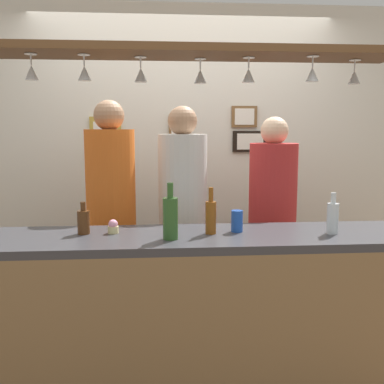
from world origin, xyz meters
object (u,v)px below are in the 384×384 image
person_right_red_shirt (272,209)px  picture_frame_upper_small (244,117)px  person_left_orange_shirt (111,202)px  person_middle_white_patterned_shirt (183,204)px  bottle_beer_amber_tall (211,216)px  picture_frame_lower_pair (250,141)px  picture_frame_caricature (106,137)px  bottle_champagne_green (170,217)px  bottle_beer_brown_stubby (84,221)px  cupcake (113,227)px  picture_frame_crest (179,130)px  bottle_soda_clear (333,217)px  drink_can (237,221)px

person_right_red_shirt → picture_frame_upper_small: (-0.07, 0.71, 0.68)m
person_left_orange_shirt → person_middle_white_patterned_shirt: person_left_orange_shirt is taller
person_right_red_shirt → bottle_beer_amber_tall: size_ratio=6.36×
person_left_orange_shirt → picture_frame_lower_pair: size_ratio=5.87×
person_right_red_shirt → picture_frame_caricature: 1.52m
person_right_red_shirt → bottle_champagne_green: bearing=-134.0°
bottle_beer_brown_stubby → picture_frame_caricature: bearing=90.8°
person_left_orange_shirt → bottle_champagne_green: (0.39, -0.78, 0.04)m
bottle_beer_brown_stubby → cupcake: 0.16m
person_right_red_shirt → picture_frame_crest: size_ratio=6.36×
bottle_soda_clear → picture_frame_lower_pair: size_ratio=0.77×
bottle_beer_amber_tall → picture_frame_lower_pair: (0.51, 1.39, 0.37)m
picture_frame_crest → picture_frame_upper_small: picture_frame_upper_small is taller
picture_frame_crest → picture_frame_lower_pair: (0.61, 0.00, -0.10)m
bottle_beer_amber_tall → picture_frame_crest: 1.47m
bottle_beer_brown_stubby → picture_frame_upper_small: bearing=49.2°
picture_frame_crest → bottle_soda_clear: bearing=-61.8°
drink_can → picture_frame_upper_small: bearing=77.5°
person_left_orange_shirt → bottle_soda_clear: (1.29, -0.73, 0.02)m
bottle_beer_amber_tall → bottle_soda_clear: bottle_beer_amber_tall is taller
drink_can → person_left_orange_shirt: bearing=140.0°
picture_frame_crest → person_left_orange_shirt: bearing=-125.8°
bottle_beer_brown_stubby → bottle_champagne_green: bearing=-18.0°
bottle_champagne_green → picture_frame_upper_small: bearing=65.5°
person_left_orange_shirt → bottle_beer_amber_tall: (0.61, -0.68, 0.02)m
picture_frame_upper_small → picture_frame_lower_pair: size_ratio=0.73×
person_middle_white_patterned_shirt → picture_frame_lower_pair: size_ratio=5.75×
bottle_beer_amber_tall → picture_frame_crest: (-0.10, 1.39, 0.47)m
person_middle_white_patterned_shirt → picture_frame_lower_pair: person_middle_white_patterned_shirt is taller
person_middle_white_patterned_shirt → person_right_red_shirt: size_ratio=1.04×
picture_frame_caricature → picture_frame_lower_pair: bearing=0.0°
bottle_beer_amber_tall → bottle_beer_brown_stubby: bottle_beer_amber_tall is taller
drink_can → picture_frame_lower_pair: 1.46m
picture_frame_lower_pair → bottle_soda_clear: bearing=-83.5°
picture_frame_crest → picture_frame_lower_pair: size_ratio=0.87×
cupcake → picture_frame_lower_pair: 1.76m
picture_frame_lower_pair → picture_frame_crest: bearing=180.0°
bottle_champagne_green → picture_frame_lower_pair: picture_frame_lower_pair is taller
bottle_soda_clear → picture_frame_lower_pair: picture_frame_lower_pair is taller
bottle_champagne_green → picture_frame_caricature: 1.62m
person_left_orange_shirt → bottle_beer_brown_stubby: size_ratio=9.79×
bottle_beer_brown_stubby → picture_frame_crest: (0.60, 1.34, 0.50)m
picture_frame_crest → picture_frame_caricature: size_ratio=0.76×
drink_can → picture_frame_upper_small: (0.30, 1.36, 0.62)m
bottle_champagne_green → picture_frame_caricature: size_ratio=0.88×
person_middle_white_patterned_shirt → picture_frame_lower_pair: 1.04m
picture_frame_upper_small → picture_frame_caricature: bearing=180.0°
picture_frame_caricature → picture_frame_crest: bearing=0.0°
bottle_beer_brown_stubby → picture_frame_lower_pair: bearing=47.9°
person_middle_white_patterned_shirt → bottle_beer_amber_tall: size_ratio=6.63×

